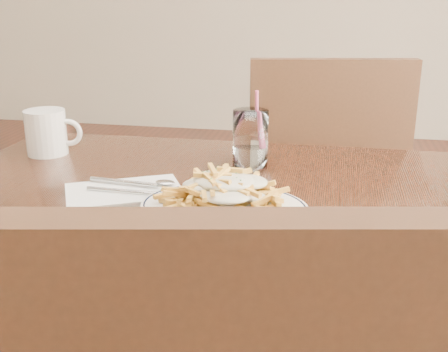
% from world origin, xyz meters
% --- Properties ---
extents(table, '(1.20, 0.80, 0.75)m').
position_xyz_m(table, '(0.00, 0.00, 0.67)').
color(table, black).
rests_on(table, ground).
extents(chair_far, '(0.51, 0.51, 0.95)m').
position_xyz_m(chair_far, '(0.15, 0.64, 0.54)').
color(chair_far, black).
rests_on(chair_far, ground).
extents(fries_plate, '(0.32, 0.29, 0.02)m').
position_xyz_m(fries_plate, '(0.00, -0.08, 0.76)').
color(fries_plate, white).
rests_on(fries_plate, table).
extents(loaded_fries, '(0.22, 0.18, 0.06)m').
position_xyz_m(loaded_fries, '(0.00, -0.08, 0.80)').
color(loaded_fries, gold).
rests_on(loaded_fries, fries_plate).
extents(napkin, '(0.25, 0.22, 0.01)m').
position_xyz_m(napkin, '(-0.20, -0.02, 0.76)').
color(napkin, silver).
rests_on(napkin, table).
extents(cutlery, '(0.20, 0.07, 0.01)m').
position_xyz_m(cutlery, '(-0.20, -0.02, 0.76)').
color(cutlery, silver).
rests_on(cutlery, napkin).
extents(water_glass, '(0.08, 0.08, 0.17)m').
position_xyz_m(water_glass, '(0.00, 0.20, 0.80)').
color(water_glass, white).
rests_on(water_glass, table).
extents(coffee_mug, '(0.13, 0.09, 0.10)m').
position_xyz_m(coffee_mug, '(-0.47, 0.21, 0.80)').
color(coffee_mug, white).
rests_on(coffee_mug, table).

